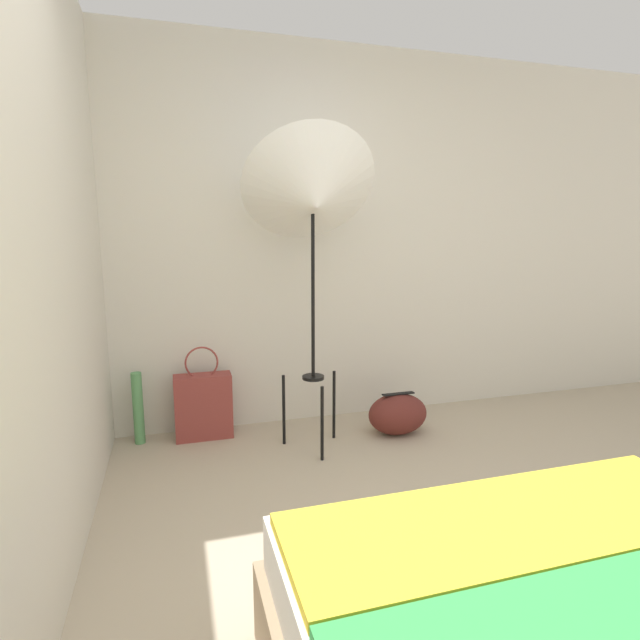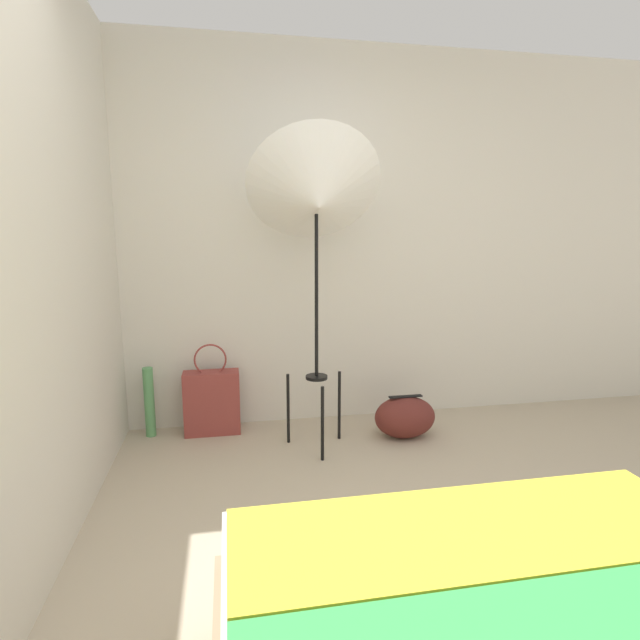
% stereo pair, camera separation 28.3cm
% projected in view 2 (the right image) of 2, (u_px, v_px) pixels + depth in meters
% --- Properties ---
extents(wall_back, '(8.00, 0.05, 2.60)m').
position_uv_depth(wall_back, '(310.00, 240.00, 3.48)').
color(wall_back, beige).
rests_on(wall_back, ground_plane).
extents(wall_side_left, '(0.05, 8.00, 2.60)m').
position_uv_depth(wall_side_left, '(42.00, 246.00, 2.00)').
color(wall_side_left, beige).
rests_on(wall_side_left, ground_plane).
extents(photo_umbrella, '(0.82, 0.70, 1.96)m').
position_uv_depth(photo_umbrella, '(316.00, 197.00, 2.92)').
color(photo_umbrella, black).
rests_on(photo_umbrella, ground_plane).
extents(tote_bag, '(0.37, 0.15, 0.62)m').
position_uv_depth(tote_bag, '(212.00, 402.00, 3.37)').
color(tote_bag, brown).
rests_on(tote_bag, ground_plane).
extents(duffel_bag, '(0.41, 0.28, 0.29)m').
position_uv_depth(duffel_bag, '(405.00, 417.00, 3.32)').
color(duffel_bag, '#5B231E').
rests_on(duffel_bag, ground_plane).
extents(paper_roll, '(0.07, 0.07, 0.47)m').
position_uv_depth(paper_roll, '(149.00, 402.00, 3.32)').
color(paper_roll, '#56995B').
rests_on(paper_roll, ground_plane).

